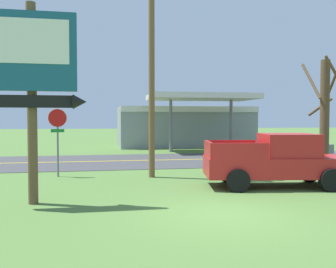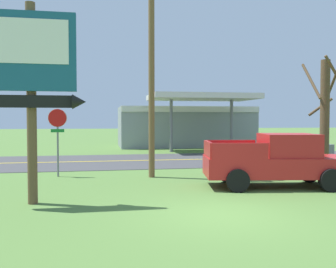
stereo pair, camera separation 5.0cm
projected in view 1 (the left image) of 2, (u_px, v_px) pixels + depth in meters
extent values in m
plane|color=#4C7033|center=(224.00, 215.00, 9.75)|extent=(180.00, 180.00, 0.00)
cube|color=#3D3D3F|center=(153.00, 160.00, 22.53)|extent=(140.00, 8.00, 0.02)
cube|color=gold|center=(153.00, 160.00, 22.53)|extent=(126.00, 0.20, 0.01)
cylinder|color=brown|center=(32.00, 104.00, 10.92)|extent=(0.28, 0.28, 5.88)
cube|color=#19516B|center=(30.00, 51.00, 10.68)|extent=(2.60, 0.16, 2.27)
cube|color=white|center=(29.00, 41.00, 10.58)|extent=(2.19, 0.03, 1.27)
cube|color=black|center=(31.00, 101.00, 10.74)|extent=(2.34, 0.12, 0.36)
cone|color=black|center=(80.00, 102.00, 10.99)|extent=(0.40, 0.44, 0.44)
cylinder|color=slate|center=(58.00, 151.00, 16.18)|extent=(0.08, 0.08, 2.20)
cylinder|color=red|center=(57.00, 118.00, 16.09)|extent=(0.76, 0.03, 0.76)
cylinder|color=white|center=(57.00, 118.00, 16.11)|extent=(0.80, 0.01, 0.80)
cube|color=#19722D|center=(58.00, 131.00, 16.12)|extent=(0.56, 0.03, 0.14)
cylinder|color=brown|center=(152.00, 61.00, 15.89)|extent=(0.26, 0.26, 9.98)
cylinder|color=brown|center=(325.00, 118.00, 16.50)|extent=(0.40, 0.40, 5.10)
cylinder|color=brown|center=(336.00, 73.00, 16.57)|extent=(0.22, 1.25, 2.03)
cylinder|color=brown|center=(320.00, 107.00, 16.99)|extent=(1.09, 0.34, 0.84)
cylinder|color=brown|center=(311.00, 81.00, 16.30)|extent=(0.15, 1.47, 1.68)
cube|color=gray|center=(184.00, 127.00, 34.71)|extent=(12.00, 6.00, 3.60)
cube|color=silver|center=(192.00, 109.00, 31.65)|extent=(12.00, 0.12, 0.50)
cube|color=silver|center=(201.00, 97.00, 28.72)|extent=(8.00, 5.00, 0.40)
cylinder|color=slate|center=(171.00, 124.00, 28.37)|extent=(0.24, 0.24, 4.20)
cylinder|color=slate|center=(231.00, 124.00, 29.24)|extent=(0.24, 0.24, 4.20)
cube|color=red|center=(276.00, 166.00, 13.79)|extent=(5.45, 2.78, 0.72)
cube|color=red|center=(288.00, 145.00, 13.76)|extent=(2.17, 2.08, 0.84)
cube|color=#28333D|center=(312.00, 145.00, 13.78)|extent=(0.37, 1.65, 0.71)
cube|color=red|center=(230.00, 147.00, 14.65)|extent=(1.94, 0.43, 0.56)
cube|color=red|center=(240.00, 151.00, 12.81)|extent=(1.94, 0.43, 0.56)
cube|color=red|center=(209.00, 149.00, 13.71)|extent=(0.42, 1.87, 0.56)
cylinder|color=black|center=(309.00, 172.00, 14.81)|extent=(0.83, 0.41, 0.80)
cylinder|color=black|center=(331.00, 180.00, 12.85)|extent=(0.83, 0.41, 0.80)
cylinder|color=black|center=(228.00, 172.00, 14.75)|extent=(0.83, 0.41, 0.80)
cylinder|color=black|center=(238.00, 180.00, 12.79)|extent=(0.83, 0.41, 0.80)
cube|color=slate|center=(293.00, 150.00, 21.99)|extent=(4.20, 1.76, 0.72)
cube|color=#2D3842|center=(295.00, 139.00, 21.99)|extent=(2.10, 1.56, 0.60)
cylinder|color=black|center=(279.00, 158.00, 20.90)|extent=(0.64, 0.24, 0.64)
cylinder|color=black|center=(265.00, 155.00, 22.63)|extent=(0.64, 0.24, 0.64)
cylinder|color=black|center=(321.00, 157.00, 21.38)|extent=(0.64, 0.24, 0.64)
cylinder|color=black|center=(305.00, 154.00, 23.11)|extent=(0.64, 0.24, 0.64)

